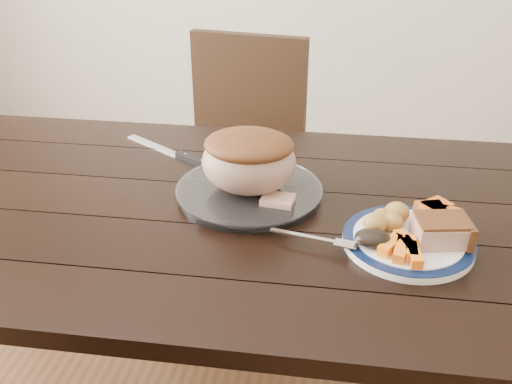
% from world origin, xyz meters
% --- Properties ---
extents(dining_table, '(1.63, 0.96, 0.75)m').
position_xyz_m(dining_table, '(0.00, 0.00, 0.66)').
color(dining_table, black).
rests_on(dining_table, ground).
extents(chair_far, '(0.47, 0.48, 0.93)m').
position_xyz_m(chair_far, '(-0.12, 0.74, 0.52)').
color(chair_far, black).
rests_on(chair_far, ground).
extents(dinner_plate, '(0.26, 0.26, 0.02)m').
position_xyz_m(dinner_plate, '(0.40, -0.09, 0.76)').
color(dinner_plate, white).
rests_on(dinner_plate, dining_table).
extents(plate_rim, '(0.26, 0.26, 0.02)m').
position_xyz_m(plate_rim, '(0.40, -0.09, 0.77)').
color(plate_rim, '#0A1636').
rests_on(plate_rim, dinner_plate).
extents(serving_platter, '(0.33, 0.33, 0.02)m').
position_xyz_m(serving_platter, '(0.05, 0.05, 0.76)').
color(serving_platter, white).
rests_on(serving_platter, dining_table).
extents(pork_slice, '(0.11, 0.10, 0.04)m').
position_xyz_m(pork_slice, '(0.46, -0.10, 0.79)').
color(pork_slice, tan).
rests_on(pork_slice, dinner_plate).
extents(roasted_potatoes, '(0.09, 0.09, 0.04)m').
position_xyz_m(roasted_potatoes, '(0.36, -0.06, 0.79)').
color(roasted_potatoes, gold).
rests_on(roasted_potatoes, dinner_plate).
extents(carrot_batons, '(0.08, 0.11, 0.02)m').
position_xyz_m(carrot_batons, '(0.39, -0.15, 0.78)').
color(carrot_batons, orange).
rests_on(carrot_batons, dinner_plate).
extents(pumpkin_wedges, '(0.09, 0.09, 0.04)m').
position_xyz_m(pumpkin_wedges, '(0.46, -0.03, 0.79)').
color(pumpkin_wedges, orange).
rests_on(pumpkin_wedges, dinner_plate).
extents(dark_mushroom, '(0.07, 0.05, 0.03)m').
position_xyz_m(dark_mushroom, '(0.33, -0.14, 0.79)').
color(dark_mushroom, black).
rests_on(dark_mushroom, dinner_plate).
extents(fork, '(0.18, 0.05, 0.00)m').
position_xyz_m(fork, '(0.23, -0.14, 0.77)').
color(fork, silver).
rests_on(fork, dinner_plate).
extents(roast_joint, '(0.21, 0.18, 0.14)m').
position_xyz_m(roast_joint, '(0.05, 0.05, 0.84)').
color(roast_joint, '#A77D66').
rests_on(roast_joint, serving_platter).
extents(cut_slice, '(0.08, 0.06, 0.02)m').
position_xyz_m(cut_slice, '(0.13, -0.01, 0.78)').
color(cut_slice, tan).
rests_on(cut_slice, serving_platter).
extents(carving_knife, '(0.29, 0.18, 0.01)m').
position_xyz_m(carving_knife, '(-0.16, 0.22, 0.76)').
color(carving_knife, silver).
rests_on(carving_knife, dining_table).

